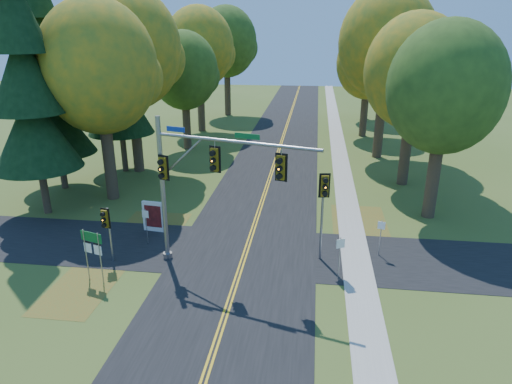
# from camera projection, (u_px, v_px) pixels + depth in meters

# --- Properties ---
(ground) EXTENTS (160.00, 160.00, 0.00)m
(ground) POSITION_uv_depth(u_px,v_px,m) (240.00, 269.00, 24.30)
(ground) COLOR #3F541D
(ground) RESTS_ON ground
(road_main) EXTENTS (8.00, 160.00, 0.02)m
(road_main) POSITION_uv_depth(u_px,v_px,m) (240.00, 269.00, 24.29)
(road_main) COLOR black
(road_main) RESTS_ON ground
(road_cross) EXTENTS (60.00, 6.00, 0.02)m
(road_cross) POSITION_uv_depth(u_px,v_px,m) (246.00, 251.00, 26.16)
(road_cross) COLOR black
(road_cross) RESTS_ON ground
(centerline_left) EXTENTS (0.10, 160.00, 0.01)m
(centerline_left) POSITION_uv_depth(u_px,v_px,m) (238.00, 268.00, 24.30)
(centerline_left) COLOR gold
(centerline_left) RESTS_ON road_main
(centerline_right) EXTENTS (0.10, 160.00, 0.01)m
(centerline_right) POSITION_uv_depth(u_px,v_px,m) (242.00, 268.00, 24.28)
(centerline_right) COLOR gold
(centerline_right) RESTS_ON road_main
(sidewalk_east) EXTENTS (1.60, 160.00, 0.06)m
(sidewalk_east) POSITION_uv_depth(u_px,v_px,m) (359.00, 276.00, 23.53)
(sidewalk_east) COLOR #9E998E
(sidewalk_east) RESTS_ON ground
(leaf_patch_w_near) EXTENTS (4.00, 6.00, 0.00)m
(leaf_patch_w_near) POSITION_uv_depth(u_px,v_px,m) (149.00, 231.00, 28.81)
(leaf_patch_w_near) COLOR brown
(leaf_patch_w_near) RESTS_ON ground
(leaf_patch_e) EXTENTS (3.50, 8.00, 0.00)m
(leaf_patch_e) POSITION_uv_depth(u_px,v_px,m) (361.00, 229.00, 29.06)
(leaf_patch_e) COLOR brown
(leaf_patch_e) RESTS_ON ground
(leaf_patch_w_far) EXTENTS (3.00, 5.00, 0.00)m
(leaf_patch_w_far) POSITION_uv_depth(u_px,v_px,m) (80.00, 289.00, 22.41)
(leaf_patch_w_far) COLOR brown
(leaf_patch_w_far) RESTS_ON ground
(tree_w_a) EXTENTS (8.00, 8.00, 14.15)m
(tree_w_a) POSITION_uv_depth(u_px,v_px,m) (100.00, 68.00, 31.14)
(tree_w_a) COLOR #38281C
(tree_w_a) RESTS_ON ground
(tree_e_a) EXTENTS (7.20, 7.20, 12.73)m
(tree_e_a) POSITION_uv_depth(u_px,v_px,m) (446.00, 89.00, 28.14)
(tree_e_a) COLOR #38281C
(tree_e_a) RESTS_ON ground
(tree_w_b) EXTENTS (8.60, 8.60, 15.38)m
(tree_w_b) POSITION_uv_depth(u_px,v_px,m) (130.00, 49.00, 37.34)
(tree_w_b) COLOR #38281C
(tree_w_b) RESTS_ON ground
(tree_e_b) EXTENTS (7.60, 7.60, 13.33)m
(tree_e_b) POSITION_uv_depth(u_px,v_px,m) (415.00, 72.00, 34.43)
(tree_e_b) COLOR #38281C
(tree_e_b) RESTS_ON ground
(tree_w_c) EXTENTS (6.80, 6.80, 11.91)m
(tree_w_c) POSITION_uv_depth(u_px,v_px,m) (185.00, 71.00, 45.53)
(tree_w_c) COLOR #38281C
(tree_w_c) RESTS_ON ground
(tree_e_c) EXTENTS (8.80, 8.80, 15.79)m
(tree_e_c) POSITION_uv_depth(u_px,v_px,m) (388.00, 44.00, 41.51)
(tree_e_c) COLOR #38281C
(tree_e_c) RESTS_ON ground
(tree_w_d) EXTENTS (8.20, 8.20, 14.56)m
(tree_w_d) POSITION_uv_depth(u_px,v_px,m) (200.00, 48.00, 53.09)
(tree_w_d) COLOR #38281C
(tree_w_d) RESTS_ON ground
(tree_e_d) EXTENTS (7.00, 7.00, 12.32)m
(tree_e_d) POSITION_uv_depth(u_px,v_px,m) (368.00, 63.00, 50.97)
(tree_e_d) COLOR #38281C
(tree_e_d) RESTS_ON ground
(tree_w_e) EXTENTS (8.40, 8.40, 14.97)m
(tree_w_e) POSITION_uv_depth(u_px,v_px,m) (227.00, 42.00, 63.00)
(tree_w_e) COLOR #38281C
(tree_w_e) RESTS_ON ground
(tree_e_e) EXTENTS (7.80, 7.80, 13.74)m
(tree_e_e) POSITION_uv_depth(u_px,v_px,m) (370.00, 50.00, 60.48)
(tree_e_e) COLOR #38281C
(tree_e_e) RESTS_ON ground
(pine_a) EXTENTS (5.60, 5.60, 19.48)m
(pine_a) POSITION_uv_depth(u_px,v_px,m) (25.00, 77.00, 28.50)
(pine_a) COLOR #38281C
(pine_a) RESTS_ON ground
(pine_b) EXTENTS (5.60, 5.60, 17.31)m
(pine_b) POSITION_uv_depth(u_px,v_px,m) (50.00, 84.00, 33.69)
(pine_b) COLOR #38281C
(pine_b) RESTS_ON ground
(pine_c) EXTENTS (5.60, 5.60, 20.56)m
(pine_c) POSITION_uv_depth(u_px,v_px,m) (114.00, 58.00, 37.46)
(pine_c) COLOR #38281C
(pine_c) RESTS_ON ground
(traffic_mast) EXTENTS (8.50, 2.62, 7.97)m
(traffic_mast) POSITION_uv_depth(u_px,v_px,m) (197.00, 176.00, 22.82)
(traffic_mast) COLOR gray
(traffic_mast) RESTS_ON ground
(east_signal_pole) EXTENTS (0.59, 0.68, 5.07)m
(east_signal_pole) POSITION_uv_depth(u_px,v_px,m) (324.00, 195.00, 23.84)
(east_signal_pole) COLOR gray
(east_signal_pole) RESTS_ON ground
(ped_signal_pole) EXTENTS (0.50, 0.59, 3.20)m
(ped_signal_pole) POSITION_uv_depth(u_px,v_px,m) (106.00, 222.00, 24.16)
(ped_signal_pole) COLOR gray
(ped_signal_pole) RESTS_ON ground
(route_sign_cluster) EXTENTS (1.25, 0.42, 2.78)m
(route_sign_cluster) POSITION_uv_depth(u_px,v_px,m) (92.00, 246.00, 22.48)
(route_sign_cluster) COLOR gray
(route_sign_cluster) RESTS_ON ground
(info_kiosk) EXTENTS (1.44, 0.37, 1.97)m
(info_kiosk) POSITION_uv_depth(u_px,v_px,m) (154.00, 217.00, 28.45)
(info_kiosk) COLOR silver
(info_kiosk) RESTS_ON ground
(reg_sign_e_north) EXTENTS (0.40, 0.15, 2.14)m
(reg_sign_e_north) POSITION_uv_depth(u_px,v_px,m) (381.00, 232.00, 25.23)
(reg_sign_e_north) COLOR gray
(reg_sign_e_north) RESTS_ON ground
(reg_sign_e_south) EXTENTS (0.42, 0.22, 2.36)m
(reg_sign_e_south) POSITION_uv_depth(u_px,v_px,m) (340.00, 251.00, 22.71)
(reg_sign_e_south) COLOR gray
(reg_sign_e_south) RESTS_ON ground
(reg_sign_w) EXTENTS (0.42, 0.12, 2.20)m
(reg_sign_w) POSITION_uv_depth(u_px,v_px,m) (146.00, 220.00, 26.62)
(reg_sign_w) COLOR gray
(reg_sign_w) RESTS_ON ground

